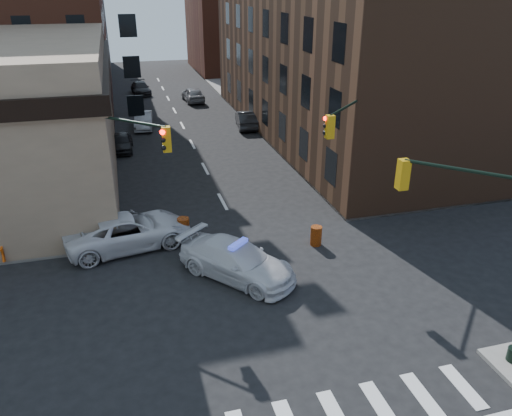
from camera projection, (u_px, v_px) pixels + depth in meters
ground at (271, 293)px, 21.16m from camera, size 140.00×140.00×0.00m
sidewalk_ne at (383, 100)px, 55.40m from camera, size 34.00×54.50×0.15m
commercial_row_ne at (343, 49)px, 41.13m from camera, size 14.00×34.00×14.00m
filler_nw at (29, 14)px, 68.41m from camera, size 20.00×18.00×16.00m
filler_ne at (248, 27)px, 72.94m from camera, size 16.00×16.00×12.00m
signal_pole_se at (504, 238)px, 15.85m from camera, size 5.40×5.27×8.00m
signal_pole_nw at (115, 168)px, 22.64m from camera, size 3.58×3.67×8.00m
signal_pole_ne at (351, 147)px, 25.46m from camera, size 3.67×3.58×8.00m
tree_ne_near at (267, 87)px, 44.34m from camera, size 3.00×3.00×4.85m
tree_ne_far at (245, 72)px, 51.36m from camera, size 3.00×3.00×4.85m
police_car at (237, 261)px, 22.04m from camera, size 5.33×5.73×1.62m
pickup at (129, 231)px, 24.56m from camera, size 6.56×3.93×1.70m
parked_car_wnear at (122, 142)px, 38.68m from camera, size 1.81×4.07×1.36m
parked_car_wfar at (143, 120)px, 44.55m from camera, size 1.89×4.49×1.44m
parked_car_wdeep at (141, 88)px, 58.08m from camera, size 2.31×4.91×1.38m
parked_car_enear at (246, 119)px, 44.79m from camera, size 2.19×4.80×1.53m
parked_car_efar at (193, 94)px, 54.43m from camera, size 2.21×4.82×1.60m
pedestrian_a at (41, 207)px, 26.50m from camera, size 0.75×0.53×1.94m
pedestrian_c at (27, 223)px, 25.04m from camera, size 1.06×0.83×1.68m
barrel_road at (316, 236)px, 24.85m from camera, size 0.56×0.56×1.00m
barrel_bank at (184, 228)px, 25.53m from camera, size 0.63×0.63×1.10m
barricade_nw_a at (110, 236)px, 24.68m from camera, size 1.19×0.66×0.86m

